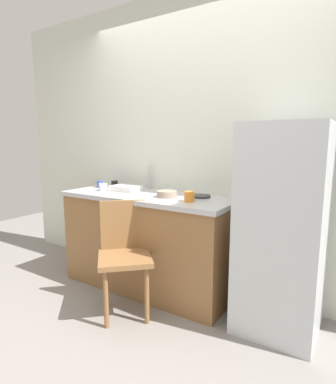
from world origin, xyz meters
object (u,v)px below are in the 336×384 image
at_px(terracotta_bowl, 167,194).
at_px(hotplate, 201,196).
at_px(cup_black, 115,184).
at_px(cup_blue, 100,184).
at_px(chair, 124,252).
at_px(cup_orange, 189,197).
at_px(cup_white, 103,187).
at_px(dish_tray, 126,188).
at_px(refrigerator, 283,229).

xyz_separation_m(terracotta_bowl, hotplate, (0.25, 0.14, -0.02)).
xyz_separation_m(cup_black, cup_blue, (-0.14, -0.07, -0.00)).
relative_size(chair, cup_black, 12.34).
relative_size(cup_orange, cup_white, 1.03).
bearing_deg(terracotta_bowl, cup_blue, 173.63).
bearing_deg(chair, cup_blue, 101.57).
height_order(dish_tray, cup_orange, cup_orange).
height_order(refrigerator, terracotta_bowl, refrigerator).
relative_size(cup_white, cup_blue, 1.14).
height_order(dish_tray, cup_blue, cup_blue).
height_order(cup_black, cup_white, cup_black).
bearing_deg(cup_orange, cup_white, 177.80).
bearing_deg(cup_white, cup_black, 101.11).
height_order(refrigerator, cup_orange, refrigerator).
relative_size(dish_tray, cup_white, 3.49).
bearing_deg(dish_tray, refrigerator, -2.16).
distance_m(chair, cup_blue, 1.03).
bearing_deg(refrigerator, cup_white, -177.93).
bearing_deg(terracotta_bowl, refrigerator, 1.26).
height_order(dish_tray, cup_white, cup_white).
relative_size(hotplate, cup_orange, 2.05).
distance_m(refrigerator, cup_orange, 0.74).
relative_size(cup_orange, cup_blue, 1.17).
height_order(cup_white, cup_blue, same).
bearing_deg(terracotta_bowl, cup_white, -176.82).
height_order(dish_tray, terracotta_bowl, terracotta_bowl).
xyz_separation_m(refrigerator, chair, (-1.09, -0.46, -0.24)).
bearing_deg(cup_black, cup_blue, -153.72).
bearing_deg(refrigerator, cup_blue, 177.59).
distance_m(cup_white, cup_blue, 0.23).
distance_m(hotplate, cup_black, 1.01).
xyz_separation_m(refrigerator, terracotta_bowl, (-0.97, -0.02, 0.17)).
height_order(hotplate, cup_white, cup_white).
bearing_deg(cup_blue, refrigerator, -2.41).
relative_size(dish_tray, cup_black, 3.88).
relative_size(terracotta_bowl, cup_black, 2.41).
xyz_separation_m(refrigerator, cup_orange, (-0.71, -0.10, 0.18)).
relative_size(refrigerator, hotplate, 8.75).
xyz_separation_m(dish_tray, cup_blue, (-0.37, 0.02, 0.01)).
distance_m(cup_black, cup_white, 0.21).
xyz_separation_m(chair, dish_tray, (-0.41, 0.51, 0.41)).
relative_size(refrigerator, cup_orange, 17.95).
xyz_separation_m(cup_black, cup_white, (0.04, -0.21, -0.00)).
relative_size(dish_tray, hotplate, 1.65).
height_order(chair, cup_black, cup_black).
relative_size(chair, cup_orange, 10.73).
relative_size(chair, hotplate, 5.24).
bearing_deg(hotplate, chair, -122.67).
bearing_deg(dish_tray, chair, -51.61).
bearing_deg(cup_black, cup_orange, -13.58).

